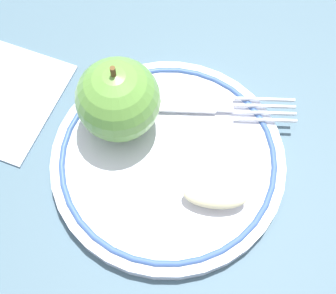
# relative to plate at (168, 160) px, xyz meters

# --- Properties ---
(ground_plane) EXTENTS (2.00, 2.00, 0.00)m
(ground_plane) POSITION_rel_plate_xyz_m (-0.01, -0.01, -0.01)
(ground_plane) COLOR #405A6A
(plate) EXTENTS (0.23, 0.23, 0.02)m
(plate) POSITION_rel_plate_xyz_m (0.00, 0.00, 0.00)
(plate) COLOR silver
(plate) RESTS_ON ground_plane
(apple_red_whole) EXTENTS (0.08, 0.08, 0.09)m
(apple_red_whole) POSITION_rel_plate_xyz_m (0.02, 0.06, 0.05)
(apple_red_whole) COLOR #598E3A
(apple_red_whole) RESTS_ON plate
(apple_slice_front) EXTENTS (0.04, 0.06, 0.02)m
(apple_slice_front) POSITION_rel_plate_xyz_m (-0.03, -0.05, 0.02)
(apple_slice_front) COLOR beige
(apple_slice_front) RESTS_ON plate
(fork) EXTENTS (0.07, 0.18, 0.00)m
(fork) POSITION_rel_plate_xyz_m (0.06, -0.02, 0.01)
(fork) COLOR silver
(fork) RESTS_ON plate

